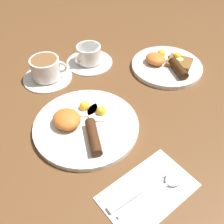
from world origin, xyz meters
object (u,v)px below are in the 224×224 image
Objects in this scene: teacup_far at (89,56)px; spoon at (169,182)px; teacup_near at (46,70)px; breakfast_plate_near at (85,124)px; knife at (140,189)px; breakfast_plate_far at (167,65)px.

spoon is at bearing -19.44° from teacup_far.
spoon is (0.53, -0.02, -0.02)m from teacup_near.
spoon is at bearing 6.60° from breakfast_plate_near.
teacup_far is at bearing 79.22° from spoon.
spoon is (0.27, 0.03, -0.00)m from breakfast_plate_near.
teacup_near reaches higher than spoon.
teacup_far is 0.83× the size of knife.
teacup_near reaches higher than teacup_far.
teacup_near is (-0.26, 0.05, 0.02)m from breakfast_plate_near.
spoon is at bearing -20.98° from knife.
breakfast_plate_near is at bearing -10.57° from teacup_near.
breakfast_plate_near reaches higher than spoon.
teacup_far reaches higher than breakfast_plate_near.
breakfast_plate_far is 0.41m from teacup_near.
breakfast_plate_near is 1.46× the size of knife.
breakfast_plate_near is 1.18× the size of breakfast_plate_far.
teacup_far is (-0.21, -0.18, 0.01)m from breakfast_plate_far.
teacup_near is 0.53m from spoon.
knife is at bearing 159.83° from spoon.
spoon reaches higher than knife.
breakfast_plate_far is (-0.02, 0.39, 0.00)m from breakfast_plate_near.
knife is (0.49, -0.08, -0.03)m from teacup_near.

